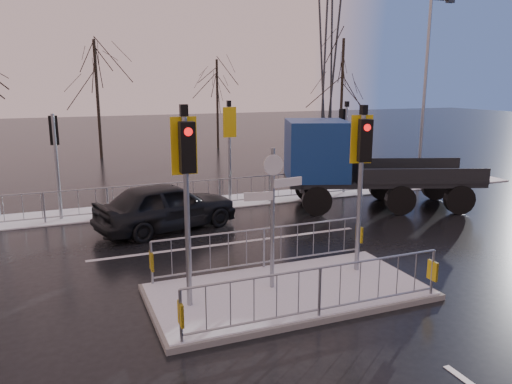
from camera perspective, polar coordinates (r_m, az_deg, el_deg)
name	(u,v)px	position (r m, az deg, el deg)	size (l,w,h in m)	color
ground	(288,295)	(11.16, 3.69, -11.62)	(120.00, 120.00, 0.00)	black
snow_verge	(190,205)	(18.87, -7.60, -1.47)	(30.00, 2.00, 0.04)	white
lane_markings	(295,300)	(10.89, 4.46, -12.26)	(8.00, 11.38, 0.01)	silver
traffic_island	(288,278)	(11.01, 3.63, -9.75)	(6.00, 3.04, 4.15)	slate
far_kerb_fixtures	(200,181)	(18.25, -6.40, 1.29)	(18.00, 0.65, 3.83)	gray
car_far_lane	(167,206)	(15.82, -10.17, -1.56)	(1.79, 4.45, 1.52)	black
flatbed_truck	(343,162)	(18.39, 9.89, 3.42)	(7.33, 4.69, 3.19)	black
tree_far_a	(96,76)	(31.26, -17.80, 12.48)	(3.75, 3.75, 7.08)	black
tree_far_b	(217,87)	(34.77, -4.46, 11.92)	(3.25, 3.25, 6.14)	black
tree_far_c	(343,72)	(35.36, 9.86, 13.36)	(4.00, 4.00, 7.55)	black
street_lamp_right	(426,85)	(23.18, 18.90, 11.49)	(1.25, 0.18, 8.00)	gray
pylon_wires	(318,2)	(45.05, 7.12, 20.76)	(70.00, 2.38, 19.97)	#2D3033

